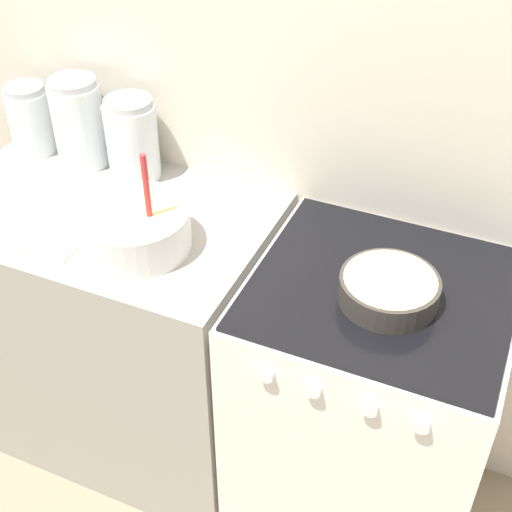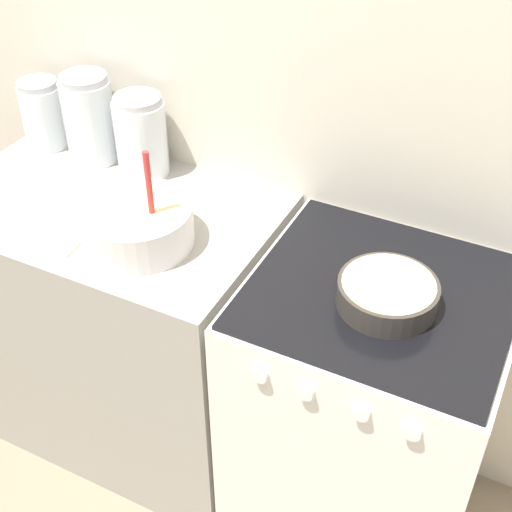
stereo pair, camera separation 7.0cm
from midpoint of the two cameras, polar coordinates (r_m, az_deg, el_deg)
The scene contains 9 objects.
wall_back at distance 1.98m, azimuth 5.44°, elevation 11.63°, with size 4.93×0.05×2.40m.
countertop_cabinet at distance 2.37m, azimuth -9.63°, elevation -5.42°, with size 0.96×0.61×0.94m.
stove at distance 2.12m, azimuth 9.62°, elevation -12.38°, with size 0.66×0.63×0.94m.
mixing_bowl at distance 1.88m, azimuth -8.46°, elevation 2.65°, with size 0.30×0.30×0.29m.
baking_pan at distance 1.72m, azimuth 11.62°, elevation -2.95°, with size 0.24×0.24×0.07m.
storage_jar_left at distance 2.38m, azimuth -15.80°, elevation 10.54°, with size 0.13×0.13×0.22m.
storage_jar_middle at distance 2.26m, azimuth -12.24°, elevation 10.28°, with size 0.15×0.15×0.28m.
storage_jar_right at distance 2.16m, azimuth -8.23°, elevation 9.10°, with size 0.15×0.15×0.25m.
recipe_page at distance 2.02m, azimuth -14.36°, elevation 2.43°, with size 0.20×0.22×0.01m.
Camera 2 is at (0.65, -1.01, 2.09)m, focal length 50.00 mm.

